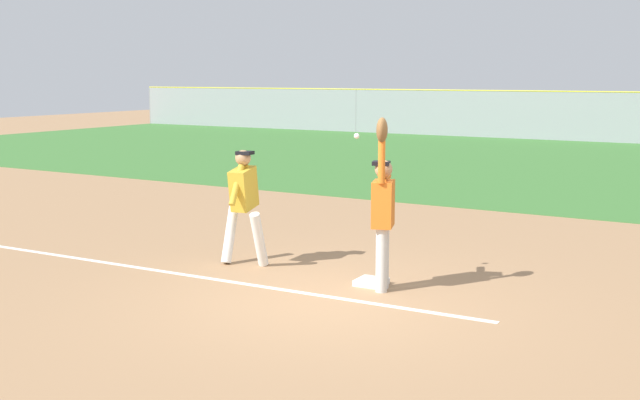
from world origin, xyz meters
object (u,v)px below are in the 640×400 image
parked_car_black (479,118)px  fielder (383,206)px  parked_car_blue (618,122)px  baseball (357,136)px  first_base (371,282)px  runner (244,199)px

parked_car_black → fielder: bearing=-73.0°
parked_car_blue → parked_car_black: bearing=-179.4°
baseball → parked_car_black: baseball is taller
first_base → parked_car_blue: 28.85m
runner → parked_car_blue: 28.73m
parked_car_black → runner: bearing=-77.3°
first_base → parked_car_black: parked_car_black is taller
baseball → fielder: bearing=-25.8°
runner → parked_car_black: bearing=93.1°
first_base → parked_car_black: (-8.56, 28.82, 0.63)m
first_base → parked_car_blue: size_ratio=0.09×
first_base → fielder: size_ratio=0.17×
runner → baseball: (1.85, 0.04, 1.00)m
runner → first_base: bearing=-10.8°
parked_car_black → first_base: bearing=-73.4°
runner → parked_car_blue: runner is taller
runner → baseball: baseball is taller
runner → baseball: size_ratio=23.24×
first_base → parked_car_blue: parked_car_blue is taller
fielder → baseball: fielder is taller
fielder → parked_car_black: size_ratio=0.52×
parked_car_black → baseball: bearing=-73.8°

